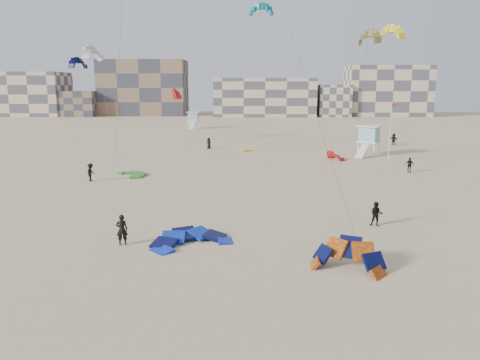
{
  "coord_description": "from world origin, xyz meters",
  "views": [
    {
      "loc": [
        5.01,
        -23.84,
        9.29
      ],
      "look_at": [
        4.45,
        6.0,
        3.34
      ],
      "focal_mm": 35.0,
      "sensor_mm": 36.0,
      "label": 1
    }
  ],
  "objects_px": {
    "kite_ground_blue": "(192,244)",
    "kite_ground_orange": "(347,270)",
    "lifeguard_tower_near": "(369,141)",
    "kitesurfer_main": "(122,230)"
  },
  "relations": [
    {
      "from": "kitesurfer_main",
      "to": "lifeguard_tower_near",
      "type": "bearing_deg",
      "value": -131.7
    },
    {
      "from": "kite_ground_orange",
      "to": "kitesurfer_main",
      "type": "xyz_separation_m",
      "value": [
        -12.65,
        3.72,
        0.94
      ]
    },
    {
      "from": "kite_ground_blue",
      "to": "kitesurfer_main",
      "type": "height_order",
      "value": "kitesurfer_main"
    },
    {
      "from": "kitesurfer_main",
      "to": "kite_ground_orange",
      "type": "bearing_deg",
      "value": 154.41
    },
    {
      "from": "kitesurfer_main",
      "to": "lifeguard_tower_near",
      "type": "height_order",
      "value": "lifeguard_tower_near"
    },
    {
      "from": "kite_ground_blue",
      "to": "kite_ground_orange",
      "type": "relative_size",
      "value": 1.27
    },
    {
      "from": "kitesurfer_main",
      "to": "lifeguard_tower_near",
      "type": "distance_m",
      "value": 44.9
    },
    {
      "from": "kite_ground_orange",
      "to": "lifeguard_tower_near",
      "type": "height_order",
      "value": "lifeguard_tower_near"
    },
    {
      "from": "lifeguard_tower_near",
      "to": "kite_ground_orange",
      "type": "bearing_deg",
      "value": -73.52
    },
    {
      "from": "kite_ground_blue",
      "to": "kitesurfer_main",
      "type": "distance_m",
      "value": 4.23
    }
  ]
}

